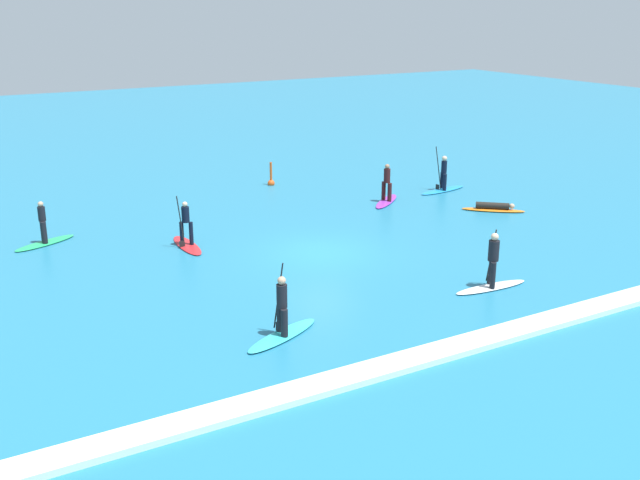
{
  "coord_description": "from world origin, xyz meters",
  "views": [
    {
      "loc": [
        -13.71,
        -23.71,
        9.23
      ],
      "look_at": [
        0.0,
        0.0,
        0.5
      ],
      "focal_mm": 42.11,
      "sensor_mm": 36.0,
      "label": 1
    }
  ],
  "objects_px": {
    "surfer_on_green_board": "(44,234)",
    "surfer_on_red_board": "(186,235)",
    "surfer_on_orange_board": "(494,208)",
    "surfer_on_blue_board": "(443,183)",
    "surfer_on_white_board": "(492,272)",
    "surfer_on_teal_board": "(282,323)",
    "surfer_on_purple_board": "(387,193)",
    "marker_buoy": "(271,181)"
  },
  "relations": [
    {
      "from": "surfer_on_purple_board",
      "to": "surfer_on_red_board",
      "type": "bearing_deg",
      "value": -30.62
    },
    {
      "from": "surfer_on_purple_board",
      "to": "surfer_on_red_board",
      "type": "distance_m",
      "value": 10.87
    },
    {
      "from": "surfer_on_blue_board",
      "to": "surfer_on_green_board",
      "type": "relative_size",
      "value": 1.14
    },
    {
      "from": "surfer_on_teal_board",
      "to": "surfer_on_orange_board",
      "type": "relative_size",
      "value": 1.16
    },
    {
      "from": "surfer_on_orange_board",
      "to": "surfer_on_white_board",
      "type": "bearing_deg",
      "value": -91.74
    },
    {
      "from": "surfer_on_white_board",
      "to": "marker_buoy",
      "type": "distance_m",
      "value": 17.11
    },
    {
      "from": "surfer_on_teal_board",
      "to": "surfer_on_green_board",
      "type": "xyz_separation_m",
      "value": [
        -4.21,
        12.48,
        -0.01
      ]
    },
    {
      "from": "surfer_on_green_board",
      "to": "surfer_on_purple_board",
      "type": "bearing_deg",
      "value": -30.28
    },
    {
      "from": "surfer_on_white_board",
      "to": "marker_buoy",
      "type": "bearing_deg",
      "value": 92.29
    },
    {
      "from": "surfer_on_red_board",
      "to": "surfer_on_orange_board",
      "type": "xyz_separation_m",
      "value": [
        14.1,
        -2.12,
        -0.32
      ]
    },
    {
      "from": "surfer_on_blue_board",
      "to": "surfer_on_orange_board",
      "type": "bearing_deg",
      "value": 74.8
    },
    {
      "from": "surfer_on_blue_board",
      "to": "surfer_on_green_board",
      "type": "height_order",
      "value": "surfer_on_blue_board"
    },
    {
      "from": "marker_buoy",
      "to": "surfer_on_blue_board",
      "type": "bearing_deg",
      "value": -38.17
    },
    {
      "from": "surfer_on_teal_board",
      "to": "marker_buoy",
      "type": "relative_size",
      "value": 2.23
    },
    {
      "from": "surfer_on_purple_board",
      "to": "surfer_on_green_board",
      "type": "height_order",
      "value": "surfer_on_purple_board"
    },
    {
      "from": "surfer_on_purple_board",
      "to": "surfer_on_blue_board",
      "type": "bearing_deg",
      "value": 146.96
    },
    {
      "from": "surfer_on_purple_board",
      "to": "surfer_on_orange_board",
      "type": "xyz_separation_m",
      "value": [
        3.36,
        -3.81,
        -0.32
      ]
    },
    {
      "from": "surfer_on_red_board",
      "to": "surfer_on_teal_board",
      "type": "distance_m",
      "value": 9.37
    },
    {
      "from": "surfer_on_orange_board",
      "to": "surfer_on_blue_board",
      "type": "relative_size",
      "value": 0.81
    },
    {
      "from": "surfer_on_white_board",
      "to": "surfer_on_green_board",
      "type": "height_order",
      "value": "surfer_on_white_board"
    },
    {
      "from": "surfer_on_white_board",
      "to": "surfer_on_green_board",
      "type": "distance_m",
      "value": 17.44
    },
    {
      "from": "surfer_on_blue_board",
      "to": "surfer_on_teal_board",
      "type": "bearing_deg",
      "value": 27.99
    },
    {
      "from": "surfer_on_orange_board",
      "to": "marker_buoy",
      "type": "bearing_deg",
      "value": 165.2
    },
    {
      "from": "surfer_on_teal_board",
      "to": "marker_buoy",
      "type": "height_order",
      "value": "surfer_on_teal_board"
    },
    {
      "from": "surfer_on_red_board",
      "to": "surfer_on_blue_board",
      "type": "relative_size",
      "value": 0.89
    },
    {
      "from": "surfer_on_teal_board",
      "to": "surfer_on_red_board",
      "type": "bearing_deg",
      "value": 63.22
    },
    {
      "from": "surfer_on_green_board",
      "to": "surfer_on_red_board",
      "type": "bearing_deg",
      "value": -58.06
    },
    {
      "from": "surfer_on_teal_board",
      "to": "surfer_on_blue_board",
      "type": "height_order",
      "value": "surfer_on_blue_board"
    },
    {
      "from": "surfer_on_teal_board",
      "to": "surfer_on_green_board",
      "type": "bearing_deg",
      "value": 85.46
    },
    {
      "from": "surfer_on_red_board",
      "to": "surfer_on_blue_board",
      "type": "bearing_deg",
      "value": 100.52
    },
    {
      "from": "surfer_on_white_board",
      "to": "surfer_on_orange_board",
      "type": "xyz_separation_m",
      "value": [
        6.83,
        7.34,
        -0.45
      ]
    },
    {
      "from": "surfer_on_white_board",
      "to": "surfer_on_orange_board",
      "type": "relative_size",
      "value": 1.14
    },
    {
      "from": "surfer_on_orange_board",
      "to": "surfer_on_green_board",
      "type": "distance_m",
      "value": 19.62
    },
    {
      "from": "surfer_on_red_board",
      "to": "surfer_on_white_board",
      "type": "bearing_deg",
      "value": 39.78
    },
    {
      "from": "surfer_on_purple_board",
      "to": "surfer_on_teal_board",
      "type": "distance_m",
      "value": 15.81
    },
    {
      "from": "surfer_on_purple_board",
      "to": "surfer_on_blue_board",
      "type": "relative_size",
      "value": 0.84
    },
    {
      "from": "surfer_on_white_board",
      "to": "surfer_on_orange_board",
      "type": "bearing_deg",
      "value": 50.16
    },
    {
      "from": "surfer_on_red_board",
      "to": "surfer_on_white_board",
      "type": "height_order",
      "value": "surfer_on_red_board"
    },
    {
      "from": "surfer_on_green_board",
      "to": "marker_buoy",
      "type": "relative_size",
      "value": 2.09
    },
    {
      "from": "surfer_on_orange_board",
      "to": "surfer_on_blue_board",
      "type": "height_order",
      "value": "surfer_on_blue_board"
    },
    {
      "from": "surfer_on_white_board",
      "to": "surfer_on_teal_board",
      "type": "bearing_deg",
      "value": -177.65
    },
    {
      "from": "surfer_on_purple_board",
      "to": "surfer_on_teal_board",
      "type": "xyz_separation_m",
      "value": [
        -11.33,
        -11.04,
        -0.02
      ]
    }
  ]
}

